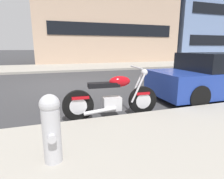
% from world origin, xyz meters
% --- Properties ---
extents(ground_plane, '(260.00, 260.00, 0.00)m').
position_xyz_m(ground_plane, '(0.00, 0.00, 0.00)').
color(ground_plane, '#333335').
extents(sidewalk_far_curb, '(120.00, 5.00, 0.14)m').
position_xyz_m(sidewalk_far_curb, '(12.00, 6.69, 0.07)').
color(sidewalk_far_curb, gray).
rests_on(sidewalk_far_curb, ground).
extents(parking_stall_stripe, '(0.12, 2.20, 0.01)m').
position_xyz_m(parking_stall_stripe, '(0.00, -3.59, 0.00)').
color(parking_stall_stripe, silver).
rests_on(parking_stall_stripe, ground).
extents(parked_motorcycle, '(2.16, 0.62, 1.13)m').
position_xyz_m(parked_motorcycle, '(0.74, -4.02, 0.44)').
color(parked_motorcycle, black).
rests_on(parked_motorcycle, ground).
extents(parked_car_mid_block, '(4.08, 1.85, 1.38)m').
position_xyz_m(parked_car_mid_block, '(4.33, -3.37, 0.64)').
color(parked_car_mid_block, navy).
rests_on(parked_car_mid_block, ground).
extents(fire_hydrant, '(0.24, 0.36, 0.87)m').
position_xyz_m(fire_hydrant, '(-0.56, -5.56, 0.60)').
color(fire_hydrant, '#B7B7BC').
rests_on(fire_hydrant, sidewalk_near_curb).
extents(townhouse_behind_pole, '(11.42, 8.35, 10.62)m').
position_xyz_m(townhouse_behind_pole, '(18.59, 13.13, 5.31)').
color(townhouse_behind_pole, '#6B84B2').
rests_on(townhouse_behind_pole, ground).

